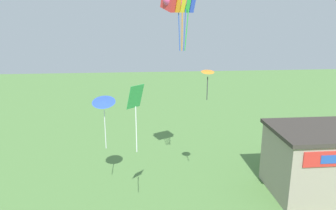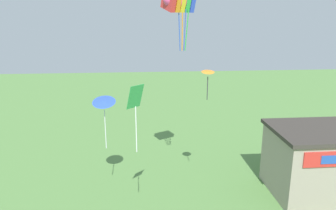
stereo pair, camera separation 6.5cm
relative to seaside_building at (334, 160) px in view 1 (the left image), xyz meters
The scene contains 5 objects.
seaside_building is the anchor object (origin of this frame).
kite_rainbow_parafoil 13.88m from the seaside_building, behind, with size 2.30×2.05×3.43m.
kite_orange_delta 10.25m from the seaside_building, behind, with size 0.73×0.73×1.70m.
kite_green_diamond 13.67m from the seaside_building, 165.96° to the right, with size 0.86×0.85×3.36m.
kite_blue_delta 14.85m from the seaside_building, behind, with size 1.47×1.43×3.21m.
Camera 1 is at (-1.45, -5.91, 11.01)m, focal length 35.00 mm.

